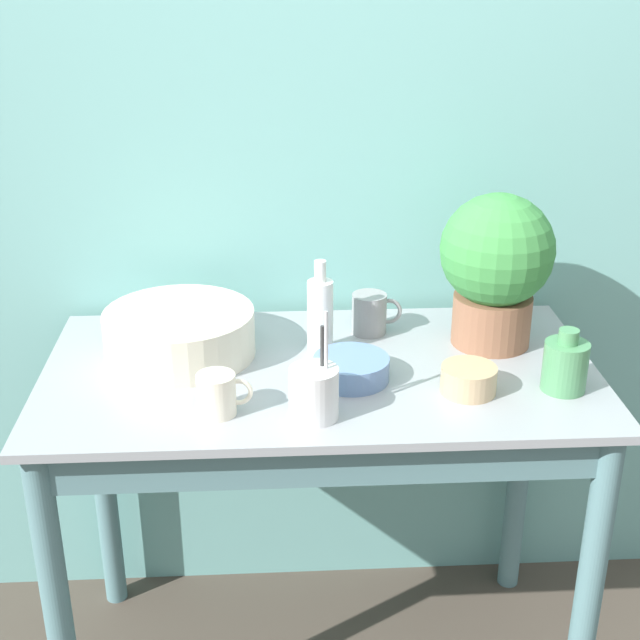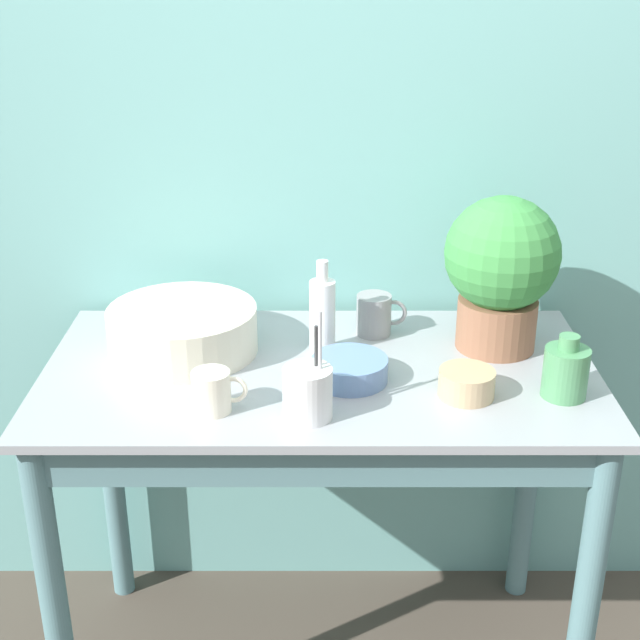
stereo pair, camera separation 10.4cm
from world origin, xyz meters
TOP-DOWN VIEW (x-y plane):
  - wall_back at (0.00, 0.73)m, footprint 6.00×0.05m
  - counter_table at (0.00, 0.31)m, footprint 1.26×0.67m
  - potted_plant at (0.42, 0.45)m, footprint 0.27×0.27m
  - bowl_wash_large at (-0.32, 0.43)m, footprint 0.35×0.35m
  - bottle_tall at (0.01, 0.42)m, footprint 0.06×0.06m
  - bottle_short at (0.52, 0.21)m, footprint 0.10×0.10m
  - mug_cream at (-0.22, 0.14)m, footprint 0.12×0.08m
  - mug_grey at (0.13, 0.53)m, footprint 0.12×0.09m
  - bowl_small_tan at (0.31, 0.20)m, footprint 0.12×0.12m
  - bowl_small_blue at (0.07, 0.28)m, footprint 0.17×0.17m
  - utensil_cup at (-0.02, 0.12)m, footprint 0.10×0.10m

SIDE VIEW (x-z plane):
  - counter_table at x=0.00m, z-range 0.25..1.13m
  - bowl_small_blue at x=0.07m, z-range 0.88..0.93m
  - bowl_small_tan at x=0.31m, z-range 0.88..0.94m
  - mug_cream at x=-0.22m, z-range 0.88..0.97m
  - mug_grey at x=0.13m, z-range 0.88..0.98m
  - bowl_wash_large at x=-0.32m, z-range 0.88..0.99m
  - utensil_cup at x=-0.02m, z-range 0.82..1.05m
  - bottle_short at x=0.52m, z-range 0.86..1.01m
  - bottle_tall at x=0.01m, z-range 0.86..1.09m
  - potted_plant at x=0.42m, z-range 0.90..1.26m
  - wall_back at x=0.00m, z-range 0.00..2.40m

